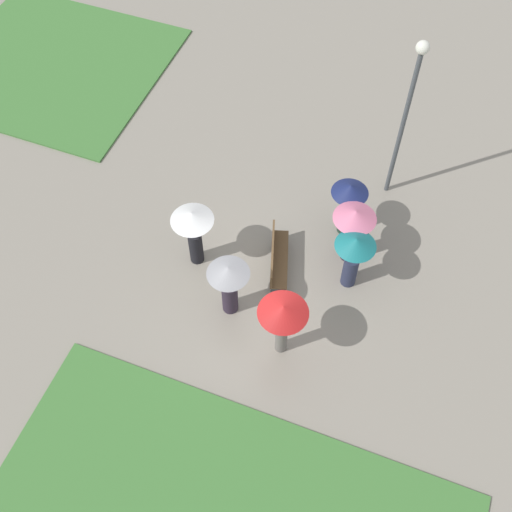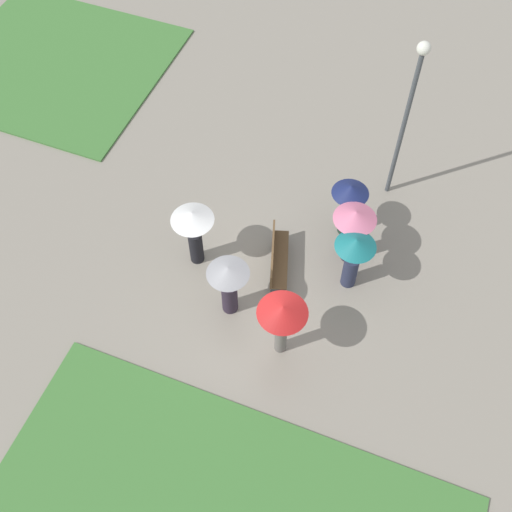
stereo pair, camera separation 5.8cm
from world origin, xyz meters
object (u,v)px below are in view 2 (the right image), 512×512
object	(u,v)px
crowd_person_red	(282,316)
crowd_person_navy	(349,199)
lamp_post	(409,105)
crowd_person_pink	(354,225)
crowd_person_teal	(354,254)
crowd_person_grey	(229,281)
park_bench	(277,258)
crowd_person_white	(193,226)

from	to	relation	value
crowd_person_red	crowd_person_navy	xyz separation A→B (m)	(3.87, -0.38, -0.25)
lamp_post	crowd_person_pink	xyz separation A→B (m)	(-2.57, 0.39, -1.77)
crowd_person_navy	crowd_person_teal	xyz separation A→B (m)	(-1.53, -0.58, -0.02)
lamp_post	crowd_person_grey	size ratio (longest dim) A/B	2.75
crowd_person_grey	lamp_post	bearing A→B (deg)	4.85
park_bench	crowd_person_teal	bearing A→B (deg)	-99.47
crowd_person_teal	park_bench	bearing A→B (deg)	-44.52
crowd_person_red	crowd_person_navy	bearing A→B (deg)	106.01
park_bench	crowd_person_grey	size ratio (longest dim) A/B	1.00
crowd_person_white	crowd_person_navy	size ratio (longest dim) A/B	1.07
lamp_post	crowd_person_navy	xyz separation A→B (m)	(-1.79, 0.73, -1.83)
park_bench	crowd_person_red	bearing A→B (deg)	-175.37
park_bench	crowd_person_red	size ratio (longest dim) A/B	0.93
crowd_person_white	crowd_person_navy	xyz separation A→B (m)	(2.26, -3.25, -0.11)
crowd_person_red	crowd_person_teal	world-z (taller)	crowd_person_red
park_bench	lamp_post	size ratio (longest dim) A/B	0.36
crowd_person_red	crowd_person_navy	world-z (taller)	crowd_person_red
park_bench	crowd_person_navy	xyz separation A→B (m)	(1.80, -1.25, 0.82)
crowd_person_red	crowd_person_teal	size ratio (longest dim) A/B	1.06
lamp_post	crowd_person_red	world-z (taller)	lamp_post
lamp_post	crowd_person_teal	world-z (taller)	lamp_post
lamp_post	crowd_person_navy	size ratio (longest dim) A/B	2.73
crowd_person_navy	lamp_post	bearing A→B (deg)	178.49
lamp_post	crowd_person_pink	size ratio (longest dim) A/B	2.63
park_bench	crowd_person_grey	distance (m)	1.80
park_bench	crowd_person_grey	xyz separation A→B (m)	(-1.49, 0.66, 0.75)
park_bench	crowd_person_navy	bearing A→B (deg)	-52.69
crowd_person_white	crowd_person_teal	bearing A→B (deg)	135.27
crowd_person_white	crowd_person_teal	xyz separation A→B (m)	(0.73, -3.83, -0.14)
crowd_person_white	crowd_person_teal	distance (m)	3.90
lamp_post	crowd_person_teal	distance (m)	3.80
lamp_post	crowd_person_red	xyz separation A→B (m)	(-5.66, 1.11, -1.58)
lamp_post	crowd_person_teal	xyz separation A→B (m)	(-3.32, 0.15, -1.85)
crowd_person_grey	crowd_person_navy	world-z (taller)	crowd_person_navy
park_bench	crowd_person_teal	size ratio (longest dim) A/B	0.98
crowd_person_pink	crowd_person_red	distance (m)	3.17
lamp_post	crowd_person_white	world-z (taller)	lamp_post
crowd_person_pink	crowd_person_white	size ratio (longest dim) A/B	0.97
crowd_person_white	crowd_person_navy	bearing A→B (deg)	159.22
lamp_post	crowd_person_grey	distance (m)	6.03
crowd_person_red	crowd_person_grey	bearing A→B (deg)	-179.16
lamp_post	crowd_person_white	distance (m)	5.93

